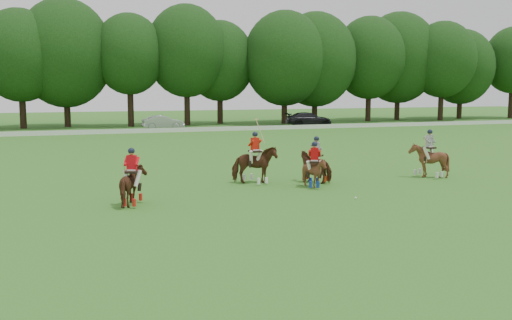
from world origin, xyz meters
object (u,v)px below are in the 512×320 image
object	(u,v)px
polo_red_a	(132,185)
polo_stripe_a	(316,166)
polo_red_c	(314,171)
car_right	(309,119)
car_mid	(163,122)
polo_stripe_b	(429,160)
polo_ball	(356,198)
polo_red_b	(255,165)

from	to	relation	value
polo_red_a	polo_stripe_a	size ratio (longest dim) A/B	1.01
polo_red_a	polo_red_c	world-z (taller)	polo_red_a
car_right	polo_red_c	xyz separation A→B (m)	(-16.65, -38.12, -0.05)
car_mid	polo_stripe_b	xyz separation A→B (m)	(7.20, -37.34, 0.16)
car_right	polo_ball	xyz separation A→B (m)	(-16.16, -41.15, -0.74)
car_right	polo_stripe_b	distance (m)	38.65
polo_ball	polo_red_b	bearing A→B (deg)	118.81
polo_red_a	polo_red_b	bearing A→B (deg)	28.05
polo_stripe_b	polo_ball	world-z (taller)	polo_stripe_b
car_right	polo_red_a	xyz separation A→B (m)	(-24.96, -39.49, 0.02)
polo_red_c	polo_ball	distance (m)	3.15
polo_red_a	car_mid	bearing A→B (deg)	78.86
car_mid	polo_red_b	distance (m)	36.28
polo_stripe_a	polo_stripe_b	size ratio (longest dim) A/B	0.91
polo_red_b	polo_red_c	xyz separation A→B (m)	(2.22, -1.87, -0.17)
car_right	polo_stripe_b	world-z (taller)	polo_stripe_b
polo_red_c	car_mid	bearing A→B (deg)	90.79
polo_stripe_a	polo_ball	xyz separation A→B (m)	(-0.19, -4.31, -0.75)
polo_ball	polo_red_c	bearing A→B (deg)	99.05
polo_red_c	polo_stripe_b	distance (m)	6.72
polo_stripe_b	polo_red_c	bearing A→B (deg)	-173.40
car_mid	polo_red_b	bearing A→B (deg)	175.83
polo_stripe_a	car_right	bearing A→B (deg)	66.56
car_right	polo_red_a	distance (m)	46.71
car_right	polo_red_b	bearing A→B (deg)	159.16
polo_red_b	polo_red_c	size ratio (longest dim) A/B	1.43
polo_red_a	polo_stripe_b	xyz separation A→B (m)	(14.98, 2.15, 0.09)
car_right	polo_red_b	world-z (taller)	polo_red_b
polo_red_b	polo_ball	distance (m)	5.67
polo_stripe_b	polo_ball	bearing A→B (deg)	-148.41
car_mid	polo_stripe_a	size ratio (longest dim) A/B	2.01
car_right	polo_red_a	world-z (taller)	polo_red_a
polo_ball	polo_stripe_b	bearing A→B (deg)	31.59
polo_stripe_a	polo_stripe_b	bearing A→B (deg)	-4.76
car_mid	polo_red_a	xyz separation A→B (m)	(-7.78, -39.49, 0.07)
polo_red_c	polo_ball	xyz separation A→B (m)	(0.48, -3.04, -0.69)
polo_red_b	polo_stripe_b	distance (m)	8.96
car_mid	polo_stripe_a	world-z (taller)	polo_stripe_a
car_right	polo_red_c	world-z (taller)	polo_red_c
polo_red_a	polo_ball	world-z (taller)	polo_red_a
polo_red_b	polo_stripe_b	world-z (taller)	polo_red_b
polo_red_a	polo_stripe_b	distance (m)	15.14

